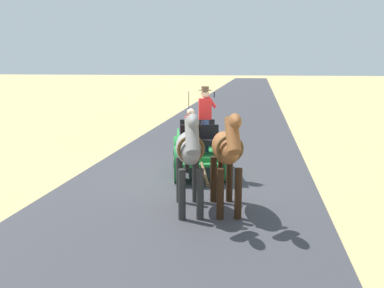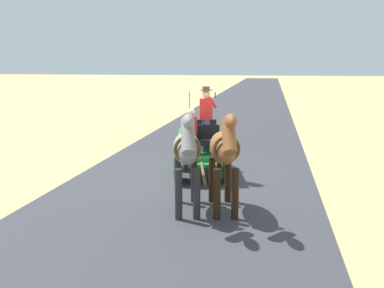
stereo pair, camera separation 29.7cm
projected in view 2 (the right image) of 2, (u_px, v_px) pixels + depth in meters
name	position (u px, v px, depth m)	size (l,w,h in m)	color
ground_plane	(195.00, 176.00, 11.85)	(200.00, 200.00, 0.00)	tan
road_surface	(195.00, 176.00, 11.85)	(6.52, 160.00, 0.01)	#38383D
horse_drawn_carriage	(200.00, 147.00, 11.79)	(1.87, 4.51, 2.50)	#1E7233
horse_near_side	(224.00, 151.00, 8.73)	(0.90, 2.15, 2.21)	brown
horse_off_side	(187.00, 151.00, 8.71)	(0.90, 2.15, 2.21)	gray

